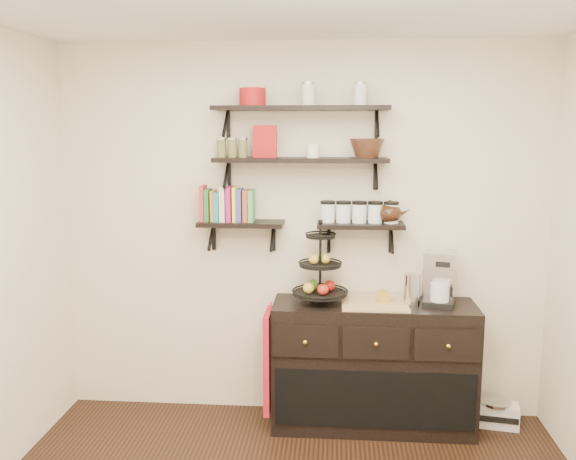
{
  "coord_description": "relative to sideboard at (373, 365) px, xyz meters",
  "views": [
    {
      "loc": [
        0.25,
        -2.59,
        2.1
      ],
      "look_at": [
        -0.05,
        1.15,
        1.47
      ],
      "focal_mm": 38.0,
      "sensor_mm": 36.0,
      "label": 1
    }
  ],
  "objects": [
    {
      "name": "sideboard",
      "position": [
        0.0,
        0.0,
        0.0
      ],
      "size": [
        1.4,
        0.5,
        0.92
      ],
      "color": "black",
      "rests_on": "floor"
    },
    {
      "name": "back_wall",
      "position": [
        -0.52,
        0.24,
        0.9
      ],
      "size": [
        3.5,
        0.02,
        2.7
      ],
      "primitive_type": "cube",
      "color": "#ECE2C8",
      "rests_on": "ground"
    },
    {
      "name": "shelf_mid",
      "position": [
        -0.52,
        0.1,
        1.43
      ],
      "size": [
        1.2,
        0.27,
        0.23
      ],
      "color": "black",
      "rests_on": "back_wall"
    },
    {
      "name": "candle",
      "position": [
        0.06,
        0.0,
        0.5
      ],
      "size": [
        0.08,
        0.08,
        0.08
      ],
      "primitive_type": "cube",
      "color": "#A37125",
      "rests_on": "sideboard"
    },
    {
      "name": "shelf_low_left",
      "position": [
        -0.94,
        0.12,
        0.98
      ],
      "size": [
        0.6,
        0.25,
        0.23
      ],
      "color": "black",
      "rests_on": "back_wall"
    },
    {
      "name": "coffee_maker",
      "position": [
        0.44,
        0.03,
        0.63
      ],
      "size": [
        0.25,
        0.25,
        0.38
      ],
      "rotation": [
        0.0,
        0.0,
        -0.27
      ],
      "color": "black",
      "rests_on": "sideboard"
    },
    {
      "name": "red_pot",
      "position": [
        -0.85,
        0.1,
        1.86
      ],
      "size": [
        0.18,
        0.18,
        0.12
      ],
      "primitive_type": "cylinder",
      "color": "#A01215",
      "rests_on": "shelf_top"
    },
    {
      "name": "shelf_low_right",
      "position": [
        -0.1,
        0.12,
        0.98
      ],
      "size": [
        0.6,
        0.25,
        0.23
      ],
      "color": "black",
      "rests_on": "back_wall"
    },
    {
      "name": "teapot",
      "position": [
        0.1,
        0.12,
        1.08
      ],
      "size": [
        0.25,
        0.21,
        0.16
      ],
      "primitive_type": null,
      "rotation": [
        0.0,
        0.0,
        -0.24
      ],
      "color": "black",
      "rests_on": "shelf_low_right"
    },
    {
      "name": "walnut_bowl",
      "position": [
        -0.07,
        0.1,
        1.51
      ],
      "size": [
        0.24,
        0.24,
        0.13
      ],
      "primitive_type": null,
      "color": "black",
      "rests_on": "shelf_mid"
    },
    {
      "name": "thermal_carafe",
      "position": [
        0.25,
        -0.02,
        0.56
      ],
      "size": [
        0.11,
        0.11,
        0.22
      ],
      "primitive_type": "cylinder",
      "color": "silver",
      "rests_on": "sideboard"
    },
    {
      "name": "glass_canisters",
      "position": [
        -0.11,
        0.12,
        1.06
      ],
      "size": [
        0.54,
        0.1,
        0.13
      ],
      "color": "silver",
      "rests_on": "shelf_low_right"
    },
    {
      "name": "shelf_top",
      "position": [
        -0.52,
        0.1,
        1.78
      ],
      "size": [
        1.2,
        0.27,
        0.23
      ],
      "color": "black",
      "rests_on": "back_wall"
    },
    {
      "name": "radio",
      "position": [
        0.88,
        0.06,
        -0.36
      ],
      "size": [
        0.33,
        0.24,
        0.19
      ],
      "rotation": [
        0.0,
        0.0,
        -0.16
      ],
      "color": "silver",
      "rests_on": "floor"
    },
    {
      "name": "ramekins",
      "position": [
        -0.43,
        0.1,
        1.5
      ],
      "size": [
        0.09,
        0.09,
        0.1
      ],
      "primitive_type": "cylinder",
      "color": "white",
      "rests_on": "shelf_mid"
    },
    {
      "name": "fruit_stand",
      "position": [
        -0.37,
        0.0,
        0.64
      ],
      "size": [
        0.38,
        0.38,
        0.56
      ],
      "rotation": [
        0.0,
        0.0,
        0.23
      ],
      "color": "black",
      "rests_on": "sideboard"
    },
    {
      "name": "apron",
      "position": [
        -0.73,
        -0.1,
        0.05
      ],
      "size": [
        0.04,
        0.3,
        0.71
      ],
      "primitive_type": "cube",
      "color": "#AA1219",
      "rests_on": "sideboard"
    },
    {
      "name": "recipe_box",
      "position": [
        -0.77,
        0.1,
        1.56
      ],
      "size": [
        0.16,
        0.06,
        0.22
      ],
      "primitive_type": "cube",
      "rotation": [
        0.0,
        0.0,
        0.01
      ],
      "color": "#A01215",
      "rests_on": "shelf_mid"
    },
    {
      "name": "cookbooks",
      "position": [
        -1.03,
        0.12,
        1.11
      ],
      "size": [
        0.36,
        0.15,
        0.26
      ],
      "color": "#B82B3E",
      "rests_on": "shelf_low_left"
    }
  ]
}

